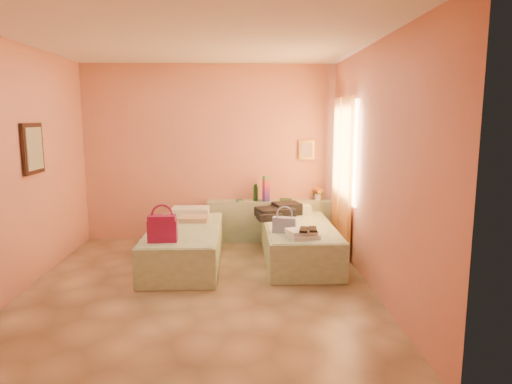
{
  "coord_description": "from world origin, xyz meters",
  "views": [
    {
      "loc": [
        0.49,
        -5.09,
        1.96
      ],
      "look_at": [
        0.69,
        0.85,
        0.99
      ],
      "focal_mm": 32.0,
      "sensor_mm": 36.0,
      "label": 1
    }
  ],
  "objects_px": {
    "water_bottle": "(256,193)",
    "green_book": "(286,200)",
    "headboard_ledge": "(271,220)",
    "magenta_handbag": "(163,228)",
    "blue_handbag": "(284,225)",
    "towel_stack": "(303,234)",
    "flower_vase": "(318,192)",
    "bed_left": "(185,246)",
    "bed_right": "(299,242)"
  },
  "relations": [
    {
      "from": "water_bottle",
      "to": "green_book",
      "type": "height_order",
      "value": "water_bottle"
    },
    {
      "from": "headboard_ledge",
      "to": "green_book",
      "type": "distance_m",
      "value": 0.41
    },
    {
      "from": "magenta_handbag",
      "to": "blue_handbag",
      "type": "relative_size",
      "value": 1.13
    },
    {
      "from": "headboard_ledge",
      "to": "towel_stack",
      "type": "bearing_deg",
      "value": -80.93
    },
    {
      "from": "flower_vase",
      "to": "towel_stack",
      "type": "xyz_separation_m",
      "value": [
        -0.48,
        -1.78,
        -0.22
      ]
    },
    {
      "from": "blue_handbag",
      "to": "flower_vase",
      "type": "bearing_deg",
      "value": 78.28
    },
    {
      "from": "flower_vase",
      "to": "blue_handbag",
      "type": "height_order",
      "value": "flower_vase"
    },
    {
      "from": "flower_vase",
      "to": "towel_stack",
      "type": "bearing_deg",
      "value": -105.12
    },
    {
      "from": "bed_left",
      "to": "green_book",
      "type": "height_order",
      "value": "green_book"
    },
    {
      "from": "bed_right",
      "to": "blue_handbag",
      "type": "height_order",
      "value": "blue_handbag"
    },
    {
      "from": "towel_stack",
      "to": "bed_left",
      "type": "bearing_deg",
      "value": 159.59
    },
    {
      "from": "water_bottle",
      "to": "blue_handbag",
      "type": "relative_size",
      "value": 0.88
    },
    {
      "from": "magenta_handbag",
      "to": "towel_stack",
      "type": "xyz_separation_m",
      "value": [
        1.7,
        0.11,
        -0.11
      ]
    },
    {
      "from": "bed_right",
      "to": "flower_vase",
      "type": "bearing_deg",
      "value": 67.56
    },
    {
      "from": "water_bottle",
      "to": "blue_handbag",
      "type": "distance_m",
      "value": 1.46
    },
    {
      "from": "magenta_handbag",
      "to": "towel_stack",
      "type": "bearing_deg",
      "value": 0.78
    },
    {
      "from": "water_bottle",
      "to": "green_book",
      "type": "distance_m",
      "value": 0.5
    },
    {
      "from": "bed_left",
      "to": "green_book",
      "type": "bearing_deg",
      "value": 38.35
    },
    {
      "from": "magenta_handbag",
      "to": "water_bottle",
      "type": "bearing_deg",
      "value": 54.28
    },
    {
      "from": "bed_left",
      "to": "blue_handbag",
      "type": "xyz_separation_m",
      "value": [
        1.32,
        -0.28,
        0.35
      ]
    },
    {
      "from": "bed_left",
      "to": "bed_right",
      "type": "height_order",
      "value": "same"
    },
    {
      "from": "bed_right",
      "to": "magenta_handbag",
      "type": "bearing_deg",
      "value": -155.25
    },
    {
      "from": "flower_vase",
      "to": "bed_right",
      "type": "bearing_deg",
      "value": -112.29
    },
    {
      "from": "water_bottle",
      "to": "flower_vase",
      "type": "distance_m",
      "value": 1.01
    },
    {
      "from": "bed_right",
      "to": "flower_vase",
      "type": "distance_m",
      "value": 1.28
    },
    {
      "from": "bed_left",
      "to": "blue_handbag",
      "type": "distance_m",
      "value": 1.4
    },
    {
      "from": "blue_handbag",
      "to": "towel_stack",
      "type": "height_order",
      "value": "blue_handbag"
    },
    {
      "from": "blue_handbag",
      "to": "towel_stack",
      "type": "xyz_separation_m",
      "value": [
        0.2,
        -0.29,
        -0.05
      ]
    },
    {
      "from": "green_book",
      "to": "blue_handbag",
      "type": "height_order",
      "value": "blue_handbag"
    },
    {
      "from": "blue_handbag",
      "to": "magenta_handbag",
      "type": "bearing_deg",
      "value": -152.23
    },
    {
      "from": "water_bottle",
      "to": "magenta_handbag",
      "type": "height_order",
      "value": "water_bottle"
    },
    {
      "from": "magenta_handbag",
      "to": "blue_handbag",
      "type": "xyz_separation_m",
      "value": [
        1.5,
        0.4,
        -0.06
      ]
    },
    {
      "from": "bed_right",
      "to": "blue_handbag",
      "type": "relative_size",
      "value": 6.63
    },
    {
      "from": "green_book",
      "to": "towel_stack",
      "type": "bearing_deg",
      "value": -69.8
    },
    {
      "from": "green_book",
      "to": "towel_stack",
      "type": "xyz_separation_m",
      "value": [
        0.04,
        -1.75,
        -0.11
      ]
    },
    {
      "from": "bed_right",
      "to": "magenta_handbag",
      "type": "xyz_separation_m",
      "value": [
        -1.74,
        -0.81,
        0.41
      ]
    },
    {
      "from": "bed_right",
      "to": "towel_stack",
      "type": "bearing_deg",
      "value": -93.28
    },
    {
      "from": "headboard_ledge",
      "to": "green_book",
      "type": "bearing_deg",
      "value": -0.7
    },
    {
      "from": "headboard_ledge",
      "to": "flower_vase",
      "type": "xyz_separation_m",
      "value": [
        0.76,
        0.03,
        0.45
      ]
    },
    {
      "from": "headboard_ledge",
      "to": "magenta_handbag",
      "type": "distance_m",
      "value": 2.36
    },
    {
      "from": "flower_vase",
      "to": "magenta_handbag",
      "type": "xyz_separation_m",
      "value": [
        -2.18,
        -1.89,
        -0.11
      ]
    },
    {
      "from": "headboard_ledge",
      "to": "bed_right",
      "type": "relative_size",
      "value": 1.02
    },
    {
      "from": "magenta_handbag",
      "to": "blue_handbag",
      "type": "distance_m",
      "value": 1.55
    },
    {
      "from": "bed_right",
      "to": "water_bottle",
      "type": "height_order",
      "value": "water_bottle"
    },
    {
      "from": "bed_left",
      "to": "water_bottle",
      "type": "bearing_deg",
      "value": 48.5
    },
    {
      "from": "blue_handbag",
      "to": "headboard_ledge",
      "type": "bearing_deg",
      "value": 105.94
    },
    {
      "from": "bed_right",
      "to": "towel_stack",
      "type": "relative_size",
      "value": 5.71
    },
    {
      "from": "bed_left",
      "to": "water_bottle",
      "type": "relative_size",
      "value": 7.57
    },
    {
      "from": "magenta_handbag",
      "to": "headboard_ledge",
      "type": "bearing_deg",
      "value": 49.8
    },
    {
      "from": "flower_vase",
      "to": "magenta_handbag",
      "type": "height_order",
      "value": "flower_vase"
    }
  ]
}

